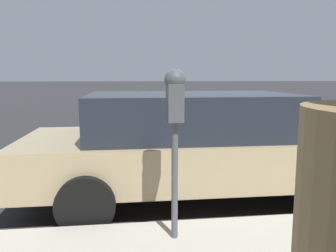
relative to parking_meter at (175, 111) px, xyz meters
The scene contains 3 objects.
ground_plane 2.99m from the parking_meter, 15.84° to the right, with size 220.00×220.00×0.00m, color #2B2B2D.
parking_meter is the anchor object (origin of this frame).
car_tan 1.67m from the parking_meter, 21.38° to the right, with size 2.10×4.88×1.45m.
Camera 1 is at (-5.45, 1.15, 1.68)m, focal length 35.00 mm.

